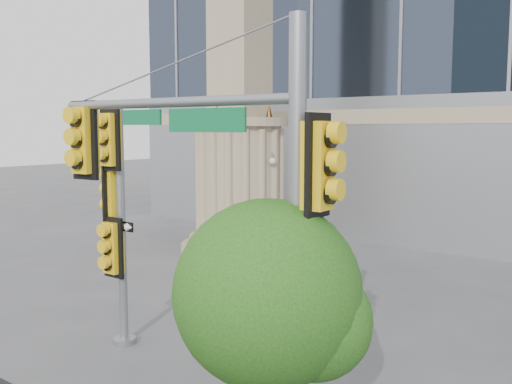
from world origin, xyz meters
The scene contains 4 objects.
monument centered at (-6.00, 9.00, 5.52)m, with size 4.40×4.40×16.60m.
main_signal_pole centered at (2.01, -1.55, 3.78)m, with size 4.74×0.61×6.10m.
secondary_signal_pole centered at (-2.73, 0.47, 3.06)m, with size 0.89×0.66×5.22m.
street_tree centered at (2.85, -1.68, 2.53)m, with size 2.47×2.41×3.85m.
Camera 1 is at (6.87, -7.45, 4.72)m, focal length 40.00 mm.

